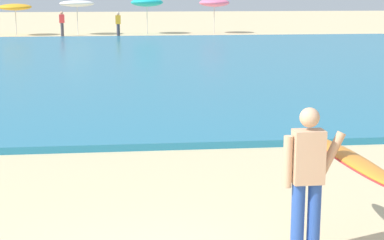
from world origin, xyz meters
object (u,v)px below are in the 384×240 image
(beach_umbrella_2, at_px, (77,4))
(beach_umbrella_4, at_px, (214,3))
(beach_umbrella_1, at_px, (15,7))
(beach_umbrella_3, at_px, (147,2))
(beachgoer_near_row_mid, at_px, (62,23))
(surfer_with_board, at_px, (330,169))
(beachgoer_near_row_left, at_px, (118,24))

(beach_umbrella_2, bearing_deg, beach_umbrella_4, 1.93)
(beach_umbrella_1, height_order, beach_umbrella_2, beach_umbrella_2)
(beach_umbrella_3, xyz_separation_m, beachgoer_near_row_mid, (-5.52, -1.46, -1.24))
(beach_umbrella_1, bearing_deg, beach_umbrella_3, 3.48)
(beach_umbrella_2, relative_size, beach_umbrella_4, 0.98)
(beach_umbrella_2, bearing_deg, surfer_with_board, -82.15)
(beach_umbrella_3, height_order, beachgoer_near_row_mid, beach_umbrella_3)
(beachgoer_near_row_left, bearing_deg, beach_umbrella_1, 158.14)
(beach_umbrella_3, xyz_separation_m, beach_umbrella_4, (4.57, 0.08, -0.03))
(beach_umbrella_3, height_order, beach_umbrella_4, beach_umbrella_3)
(surfer_with_board, height_order, beach_umbrella_3, beach_umbrella_3)
(surfer_with_board, bearing_deg, beach_umbrella_1, 103.93)
(beach_umbrella_1, relative_size, beach_umbrella_4, 0.89)
(surfer_with_board, bearing_deg, beach_umbrella_3, 90.63)
(surfer_with_board, relative_size, beach_umbrella_3, 1.06)
(beach_umbrella_1, relative_size, beach_umbrella_3, 0.87)
(beach_umbrella_4, height_order, beachgoer_near_row_mid, beach_umbrella_4)
(beach_umbrella_1, xyz_separation_m, beachgoer_near_row_left, (6.60, -2.65, -0.98))
(surfer_with_board, relative_size, beachgoer_near_row_mid, 1.62)
(beachgoer_near_row_left, relative_size, beachgoer_near_row_mid, 1.00)
(surfer_with_board, xyz_separation_m, beach_umbrella_2, (-5.01, 36.31, 1.00))
(beach_umbrella_3, relative_size, beachgoer_near_row_left, 1.53)
(beach_umbrella_1, bearing_deg, surfer_with_board, -76.07)
(beachgoer_near_row_mid, bearing_deg, beach_umbrella_3, 14.80)
(beach_umbrella_2, bearing_deg, beachgoer_near_row_mid, -126.46)
(surfer_with_board, bearing_deg, beachgoer_near_row_left, 94.01)
(beach_umbrella_2, xyz_separation_m, beachgoer_near_row_left, (2.67, -2.94, -1.19))
(beach_umbrella_2, distance_m, beachgoer_near_row_left, 4.14)
(beach_umbrella_4, relative_size, beachgoer_near_row_mid, 1.48)
(beachgoer_near_row_left, bearing_deg, beach_umbrella_4, 26.52)
(beach_umbrella_1, height_order, beach_umbrella_3, beach_umbrella_3)
(beach_umbrella_2, bearing_deg, beach_umbrella_1, -175.76)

